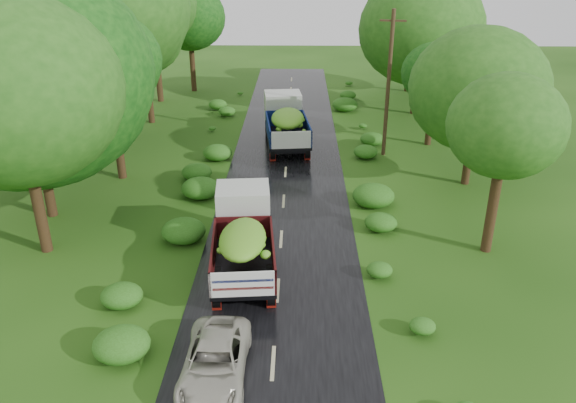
{
  "coord_description": "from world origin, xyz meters",
  "views": [
    {
      "loc": [
        0.73,
        -13.63,
        11.76
      ],
      "look_at": [
        0.3,
        8.29,
        1.7
      ],
      "focal_mm": 35.0,
      "sensor_mm": 36.0,
      "label": 1
    }
  ],
  "objects_px": {
    "truck_near": "(243,234)",
    "truck_far": "(286,120)",
    "car": "(215,362)",
    "utility_pole": "(388,83)"
  },
  "relations": [
    {
      "from": "truck_near",
      "to": "truck_far",
      "type": "height_order",
      "value": "truck_far"
    },
    {
      "from": "car",
      "to": "utility_pole",
      "type": "height_order",
      "value": "utility_pole"
    },
    {
      "from": "car",
      "to": "utility_pole",
      "type": "bearing_deg",
      "value": 69.14
    },
    {
      "from": "truck_far",
      "to": "truck_near",
      "type": "bearing_deg",
      "value": -101.18
    },
    {
      "from": "truck_near",
      "to": "utility_pole",
      "type": "xyz_separation_m",
      "value": [
        7.34,
        13.4,
        2.89
      ]
    },
    {
      "from": "truck_near",
      "to": "truck_far",
      "type": "bearing_deg",
      "value": 80.1
    },
    {
      "from": "truck_far",
      "to": "utility_pole",
      "type": "xyz_separation_m",
      "value": [
        6.06,
        -1.8,
        2.77
      ]
    },
    {
      "from": "truck_near",
      "to": "car",
      "type": "xyz_separation_m",
      "value": [
        -0.28,
        -6.31,
        -0.93
      ]
    },
    {
      "from": "car",
      "to": "truck_near",
      "type": "bearing_deg",
      "value": 87.72
    },
    {
      "from": "truck_far",
      "to": "car",
      "type": "relative_size",
      "value": 1.75
    }
  ]
}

